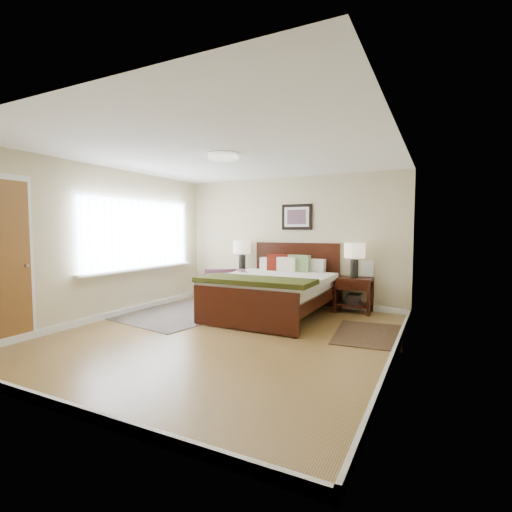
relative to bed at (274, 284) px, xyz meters
The scene contains 17 objects.
floor 1.52m from the bed, 95.87° to the right, with size 5.00×5.00×0.00m, color olive.
back_wall 1.31m from the bed, 97.50° to the left, with size 4.50×0.04×2.50m, color #BFB48B.
front_wall 3.97m from the bed, 92.12° to the right, with size 4.50×0.04×2.50m, color #BFB48B.
left_wall 2.86m from the bed, 149.62° to the right, with size 0.04×5.00×2.50m, color #BFB48B.
right_wall 2.62m from the bed, 33.68° to the right, with size 0.04×5.00×2.50m, color #BFB48B.
ceiling 2.41m from the bed, 95.87° to the right, with size 4.50×5.00×0.02m, color white.
window 2.58m from the bed, 163.27° to the right, with size 0.11×2.72×1.32m.
ceil_fixture 2.38m from the bed, 95.87° to the right, with size 0.44×0.44×0.08m.
bed is the anchor object (origin of this frame).
wall_art 1.58m from the bed, 89.96° to the left, with size 0.62×0.05×0.50m.
nightstand_left 1.39m from the bed, 142.64° to the left, with size 0.53×0.48×0.63m.
nightstand_right 1.46m from the bed, 36.20° to the left, with size 0.63×0.47×0.62m.
lamp_left 1.50m from the bed, 141.94° to the left, with size 0.36×0.36×0.61m.
lamp_right 1.54m from the bed, 36.62° to the left, with size 0.36×0.36×0.61m.
armchair 1.13m from the bed, behind, with size 0.77×0.80×0.72m, color brown.
rug_persian 1.65m from the bed, 163.35° to the right, with size 1.70×2.41×0.01m, color #0B1C38.
rug_navy 1.81m from the bed, 16.18° to the right, with size 0.89×1.33×0.01m, color black.
Camera 1 is at (2.69, -4.35, 1.46)m, focal length 26.00 mm.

